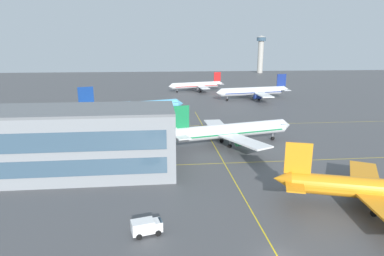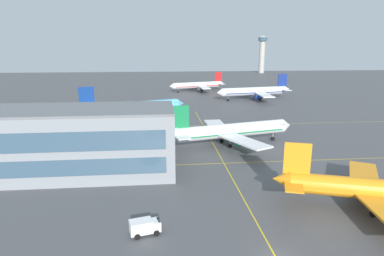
{
  "view_description": "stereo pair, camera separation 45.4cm",
  "coord_description": "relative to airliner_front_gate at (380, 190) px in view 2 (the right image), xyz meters",
  "views": [
    {
      "loc": [
        -13.91,
        -33.35,
        24.85
      ],
      "look_at": [
        -5.44,
        49.38,
        4.04
      ],
      "focal_mm": 30.67,
      "sensor_mm": 36.0,
      "label": 1
    },
    {
      "loc": [
        -13.46,
        -33.39,
        24.85
      ],
      "look_at": [
        -5.44,
        49.38,
        4.04
      ],
      "focal_mm": 30.67,
      "sensor_mm": 36.0,
      "label": 2
    }
  ],
  "objects": [
    {
      "name": "service_truck_red_van",
      "position": [
        -35.62,
        -3.12,
        -2.29
      ],
      "size": [
        4.43,
        2.93,
        2.1
      ],
      "color": "white",
      "rests_on": "ground"
    },
    {
      "name": "airliner_front_gate",
      "position": [
        0.0,
        0.0,
        0.0
      ],
      "size": [
        31.84,
        27.23,
        10.15
      ],
      "color": "orange",
      "rests_on": "ground"
    },
    {
      "name": "taxiway_markings",
      "position": [
        -19.66,
        23.24,
        -3.46
      ],
      "size": [
        151.94,
        116.04,
        0.01
      ],
      "color": "yellow",
      "rests_on": "ground"
    },
    {
      "name": "airliner_second_row",
      "position": [
        -15.39,
        36.6,
        0.33
      ],
      "size": [
        35.36,
        30.09,
        11.11
      ],
      "color": "white",
      "rests_on": "ground"
    },
    {
      "name": "airliner_far_left_stand",
      "position": [
        11.45,
        107.88,
        0.57
      ],
      "size": [
        37.89,
        32.22,
        11.82
      ],
      "color": "white",
      "rests_on": "ground"
    },
    {
      "name": "airliner_third_row",
      "position": [
        -43.12,
        70.26,
        0.66
      ],
      "size": [
        37.82,
        32.36,
        12.08
      ],
      "color": "#5BB7E5",
      "rests_on": "ground"
    },
    {
      "name": "control_tower",
      "position": [
        63.06,
        264.87,
        16.76
      ],
      "size": [
        8.82,
        8.82,
        34.57
      ],
      "color": "#ADA89E",
      "rests_on": "ground"
    },
    {
      "name": "airliner_far_right_stand",
      "position": [
        -12.0,
        139.94,
        0.08
      ],
      "size": [
        32.76,
        27.97,
        10.39
      ],
      "color": "white",
      "rests_on": "ground"
    }
  ]
}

